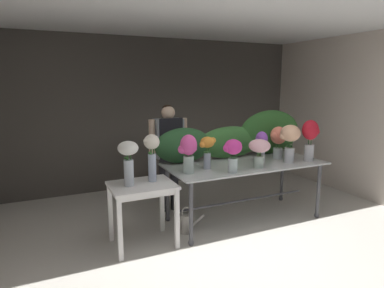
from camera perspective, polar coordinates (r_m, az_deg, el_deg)
ground_plane at (r=4.97m, az=1.62°, el=-12.05°), size 7.87×7.87×0.00m
wall_back at (r=6.27m, az=-5.63°, el=5.34°), size 5.64×0.12×2.69m
wall_right at (r=6.39m, az=25.05°, el=4.51°), size 0.12×3.70×2.69m
ceiling_slab at (r=4.67m, az=1.80°, el=20.98°), size 5.76×3.70×0.12m
display_table_glass at (r=4.66m, az=8.97°, el=-4.51°), size 2.18×0.98×0.82m
side_table_white at (r=3.95m, az=-8.52°, el=-8.21°), size 0.74×0.59×0.75m
florist at (r=4.88m, az=-4.01°, el=-0.48°), size 0.59×0.24×1.59m
foliage_backdrop at (r=4.95m, az=7.96°, el=1.04°), size 2.40×0.31×0.67m
vase_coral_stock at (r=4.95m, az=14.53°, el=0.79°), size 0.27×0.24×0.47m
vase_fuchsia_dahlias at (r=4.01m, az=-0.65°, el=-1.26°), size 0.24×0.21×0.48m
vase_violet_snapdragons at (r=4.63m, az=11.76°, el=-0.15°), size 0.19×0.17×0.44m
vase_blush_freesia at (r=4.36m, az=11.49°, el=-0.85°), size 0.28×0.28×0.38m
vase_crimson_lilies at (r=4.93m, az=19.56°, el=1.23°), size 0.26×0.23×0.58m
vase_sunset_tulips at (r=4.23m, az=2.63°, el=-0.73°), size 0.24×0.18×0.42m
vase_peach_peonies at (r=4.74m, az=16.42°, el=0.93°), size 0.28×0.27×0.52m
vase_magenta_anemones at (r=4.07m, az=6.99°, el=-1.36°), size 0.24×0.22×0.42m
vase_white_roses_tall at (r=3.80m, az=-10.86°, el=-2.38°), size 0.23×0.23×0.52m
vase_cream_lisianthus_tall at (r=3.93m, az=-6.91°, el=-1.55°), size 0.20×0.18×0.56m
watering_can at (r=4.40m, az=-0.97°, el=-13.31°), size 0.35×0.18×0.34m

